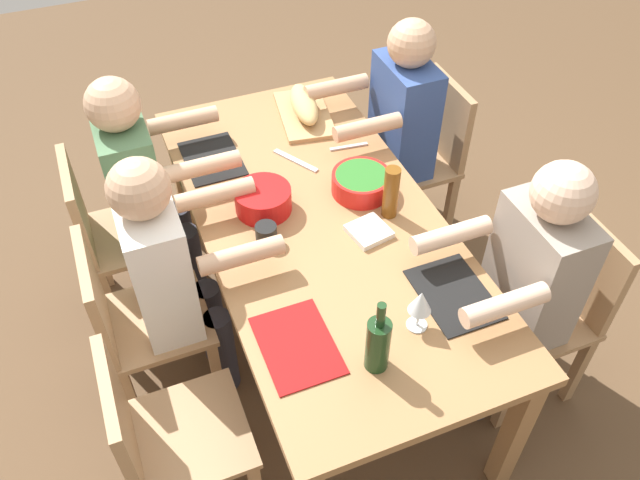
# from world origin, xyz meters

# --- Properties ---
(ground_plane) EXTENTS (8.00, 8.00, 0.00)m
(ground_plane) POSITION_xyz_m (0.00, 0.00, 0.00)
(ground_plane) COLOR brown
(dining_table) EXTENTS (1.89, 0.89, 0.74)m
(dining_table) POSITION_xyz_m (0.00, 0.00, 0.66)
(dining_table) COLOR #9E7044
(dining_table) RESTS_ON ground_plane
(chair_near_right) EXTENTS (0.40, 0.40, 0.85)m
(chair_near_right) POSITION_xyz_m (0.52, -0.77, 0.48)
(chair_near_right) COLOR #A87F56
(chair_near_right) RESTS_ON ground_plane
(diner_near_right) EXTENTS (0.41, 0.53, 1.20)m
(diner_near_right) POSITION_xyz_m (0.52, -0.59, 0.70)
(diner_near_right) COLOR #2D2D38
(diner_near_right) RESTS_ON ground_plane
(chair_far_right) EXTENTS (0.40, 0.40, 0.85)m
(chair_far_right) POSITION_xyz_m (0.52, 0.77, 0.48)
(chair_far_right) COLOR #A87F56
(chair_far_right) RESTS_ON ground_plane
(diner_far_right) EXTENTS (0.41, 0.53, 1.20)m
(diner_far_right) POSITION_xyz_m (0.52, 0.59, 0.70)
(diner_far_right) COLOR #2D2D38
(diner_far_right) RESTS_ON ground_plane
(chair_far_left) EXTENTS (0.40, 0.40, 0.85)m
(chair_far_left) POSITION_xyz_m (-0.52, 0.77, 0.48)
(chair_far_left) COLOR #A87F56
(chair_far_left) RESTS_ON ground_plane
(chair_far_center) EXTENTS (0.40, 0.40, 0.85)m
(chair_far_center) POSITION_xyz_m (0.00, 0.77, 0.48)
(chair_far_center) COLOR #A87F56
(chair_far_center) RESTS_ON ground_plane
(diner_far_center) EXTENTS (0.41, 0.53, 1.20)m
(diner_far_center) POSITION_xyz_m (-0.00, 0.59, 0.70)
(diner_far_center) COLOR #2D2D38
(diner_far_center) RESTS_ON ground_plane
(chair_near_left) EXTENTS (0.40, 0.40, 0.85)m
(chair_near_left) POSITION_xyz_m (-0.52, -0.77, 0.48)
(chair_near_left) COLOR #A87F56
(chair_near_left) RESTS_ON ground_plane
(diner_near_left) EXTENTS (0.41, 0.53, 1.20)m
(diner_near_left) POSITION_xyz_m (-0.52, -0.59, 0.70)
(diner_near_left) COLOR #2D2D38
(diner_near_left) RESTS_ON ground_plane
(serving_bowl_pasta) EXTENTS (0.22, 0.22, 0.10)m
(serving_bowl_pasta) POSITION_xyz_m (0.14, 0.18, 0.80)
(serving_bowl_pasta) COLOR red
(serving_bowl_pasta) RESTS_ON dining_table
(serving_bowl_greens) EXTENTS (0.24, 0.24, 0.09)m
(serving_bowl_greens) POSITION_xyz_m (0.09, -0.21, 0.79)
(serving_bowl_greens) COLOR red
(serving_bowl_greens) RESTS_ON dining_table
(cutting_board) EXTENTS (0.43, 0.28, 0.02)m
(cutting_board) POSITION_xyz_m (0.67, -0.19, 0.75)
(cutting_board) COLOR tan
(cutting_board) RESTS_ON dining_table
(bread_loaf) EXTENTS (0.33, 0.16, 0.09)m
(bread_loaf) POSITION_xyz_m (0.67, -0.19, 0.81)
(bread_loaf) COLOR tan
(bread_loaf) RESTS_ON cutting_board
(wine_bottle) EXTENTS (0.08, 0.08, 0.29)m
(wine_bottle) POSITION_xyz_m (-0.68, 0.08, 0.85)
(wine_bottle) COLOR #193819
(wine_bottle) RESTS_ON dining_table
(beer_bottle) EXTENTS (0.06, 0.06, 0.22)m
(beer_bottle) POSITION_xyz_m (-0.07, -0.26, 0.85)
(beer_bottle) COLOR brown
(beer_bottle) RESTS_ON dining_table
(wine_glass) EXTENTS (0.08, 0.08, 0.17)m
(wine_glass) POSITION_xyz_m (-0.59, -0.11, 0.86)
(wine_glass) COLOR silver
(wine_glass) RESTS_ON dining_table
(fork_near_right) EXTENTS (0.04, 0.17, 0.01)m
(fork_near_right) POSITION_xyz_m (0.38, -0.29, 0.74)
(fork_near_right) COLOR silver
(fork_near_right) RESTS_ON dining_table
(placemat_far_right) EXTENTS (0.32, 0.23, 0.01)m
(placemat_far_right) POSITION_xyz_m (0.52, 0.29, 0.74)
(placemat_far_right) COLOR black
(placemat_far_right) RESTS_ON dining_table
(placemat_far_left) EXTENTS (0.32, 0.23, 0.01)m
(placemat_far_left) POSITION_xyz_m (-0.52, 0.29, 0.74)
(placemat_far_left) COLOR maroon
(placemat_far_left) RESTS_ON dining_table
(cup_far_center) EXTENTS (0.08, 0.08, 0.08)m
(cup_far_center) POSITION_xyz_m (-0.04, 0.23, 0.78)
(cup_far_center) COLOR black
(cup_far_center) RESTS_ON dining_table
(placemat_near_left) EXTENTS (0.32, 0.23, 0.01)m
(placemat_near_left) POSITION_xyz_m (-0.52, -0.29, 0.74)
(placemat_near_left) COLOR black
(placemat_near_left) RESTS_ON dining_table
(carving_knife) EXTENTS (0.21, 0.14, 0.01)m
(carving_knife) POSITION_xyz_m (0.37, -0.04, 0.74)
(carving_knife) COLOR silver
(carving_knife) RESTS_ON dining_table
(napkin_stack) EXTENTS (0.16, 0.16, 0.02)m
(napkin_stack) POSITION_xyz_m (-0.14, -0.14, 0.75)
(napkin_stack) COLOR white
(napkin_stack) RESTS_ON dining_table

